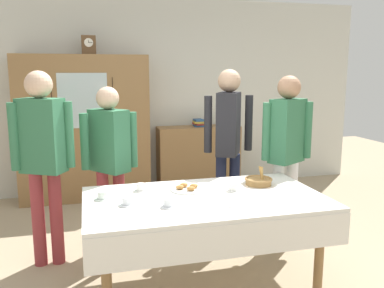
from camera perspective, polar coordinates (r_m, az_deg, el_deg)
The scene contains 21 objects.
ground_plane at distance 3.65m, azimuth 0.84°, elevation -17.44°, with size 12.00×12.00×0.00m, color tan.
back_wall at distance 5.84m, azimuth -6.18°, elevation 6.77°, with size 6.40×0.10×2.70m, color silver.
dining_table at distance 3.19m, azimuth 2.02°, elevation -9.13°, with size 1.86×1.06×0.73m.
wall_cabinet at distance 5.52m, azimuth -14.91°, elevation 2.14°, with size 1.68×0.46×1.90m.
mantel_clock at distance 5.48m, azimuth -14.34°, elevation 13.35°, with size 0.18×0.11×0.24m.
bookshelf_low at distance 5.87m, azimuth 0.92°, elevation -1.95°, with size 1.18×0.35×0.92m.
book_stack at distance 5.78m, azimuth 0.93°, elevation 3.00°, with size 0.17×0.23×0.10m.
tea_cup_near_left at distance 3.36m, azimuth -7.18°, elevation -6.12°, with size 0.13×0.13×0.06m.
tea_cup_back_edge at distance 3.19m, azimuth -12.48°, elevation -7.15°, with size 0.13×0.13×0.06m.
tea_cup_front_edge at distance 3.35m, azimuth 5.90°, elevation -6.13°, with size 0.13×0.13×0.06m.
tea_cup_mid_right at distance 2.96m, azimuth -3.34°, elevation -8.34°, with size 0.13×0.13×0.06m.
tea_cup_center at distance 3.03m, azimuth -9.11°, elevation -8.02°, with size 0.13×0.13×0.06m.
bread_basket at distance 3.56m, azimuth 9.35°, elevation -5.13°, with size 0.24×0.24×0.16m.
pastry_plate at distance 3.36m, azimuth -0.69°, elevation -6.28°, with size 0.28×0.28×0.05m.
spoon_center at distance 3.01m, azimuth -11.61°, elevation -8.68°, with size 0.12×0.02×0.01m.
spoon_back_edge at distance 2.95m, azimuth 4.95°, elevation -8.89°, with size 0.12×0.02×0.01m.
spoon_far_right at distance 3.55m, azimuth 13.94°, elevation -5.85°, with size 0.12×0.02×0.01m.
person_by_cabinet at distance 4.04m, azimuth 13.20°, elevation 0.16°, with size 0.52×0.36×1.66m.
person_behind_table_right at distance 3.67m, azimuth -20.27°, elevation -0.70°, with size 0.52×0.35×1.70m.
person_near_right_end at distance 3.85m, azimuth -11.52°, elevation -1.27°, with size 0.52×0.41×1.56m.
person_beside_shelf at distance 4.17m, azimuth 5.15°, elevation 1.28°, with size 0.52×0.41×1.72m.
Camera 1 is at (-0.87, -3.12, 1.70)m, focal length 37.89 mm.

